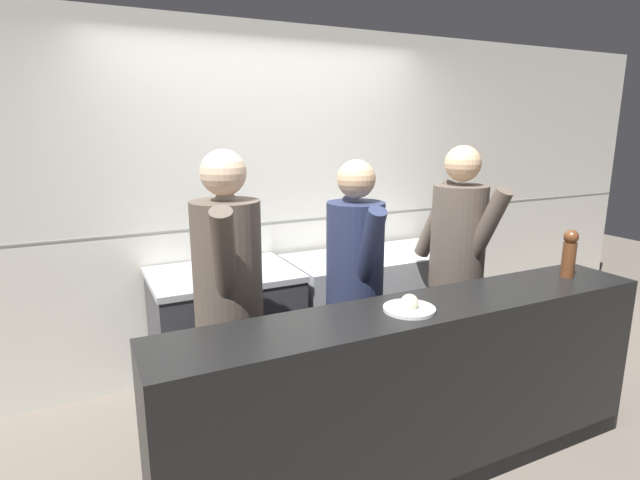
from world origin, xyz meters
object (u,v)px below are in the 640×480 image
pepper_mill (569,252)px  chef_sous (355,285)px  plated_dish_main (409,307)px  chef_head_cook (229,300)px  chef_line (456,263)px  stock_pot (221,255)px  oven_range (226,335)px

pepper_mill → chef_sous: 1.31m
plated_dish_main → pepper_mill: size_ratio=0.89×
chef_head_cook → chef_line: size_ratio=1.00×
chef_head_cook → chef_sous: (0.78, 0.03, -0.04)m
chef_sous → stock_pot: bearing=138.8°
stock_pot → plated_dish_main: (0.59, -1.32, -0.02)m
chef_head_cook → oven_range: bearing=95.5°
plated_dish_main → chef_line: size_ratio=0.15×
pepper_mill → chef_line: 0.68m
stock_pot → chef_line: bearing=-27.7°
plated_dish_main → pepper_mill: pepper_mill is taller
chef_head_cook → chef_line: (1.57, 0.04, -0.00)m
chef_head_cook → chef_line: bearing=19.6°
oven_range → chef_sous: bearing=-48.4°
plated_dish_main → oven_range: bearing=114.9°
pepper_mill → chef_head_cook: chef_head_cook is taller
chef_line → chef_sous: bearing=173.4°
chef_line → plated_dish_main: bearing=-151.0°
plated_dish_main → chef_head_cook: (-0.76, 0.55, -0.02)m
chef_sous → oven_range: bearing=140.7°
stock_pot → chef_head_cook: (-0.17, -0.77, -0.04)m
pepper_mill → chef_sous: size_ratio=0.17×
oven_range → chef_head_cook: bearing=-102.8°
oven_range → plated_dish_main: plated_dish_main is taller
stock_pot → chef_sous: chef_sous is taller
pepper_mill → chef_line: chef_line is taller
plated_dish_main → chef_line: bearing=35.8°
pepper_mill → chef_sous: (-1.18, 0.53, -0.19)m
oven_range → chef_line: bearing=-26.2°
stock_pot → chef_head_cook: bearing=-102.3°
plated_dish_main → chef_sous: (0.02, 0.58, -0.06)m
pepper_mill → chef_head_cook: bearing=165.7°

